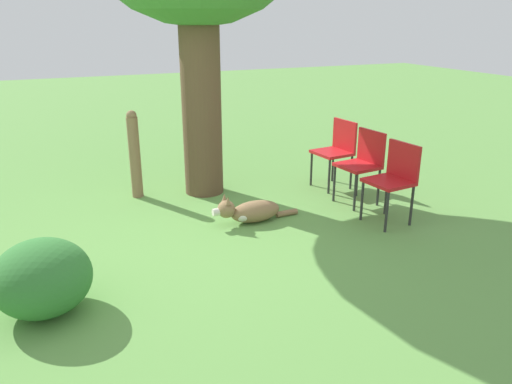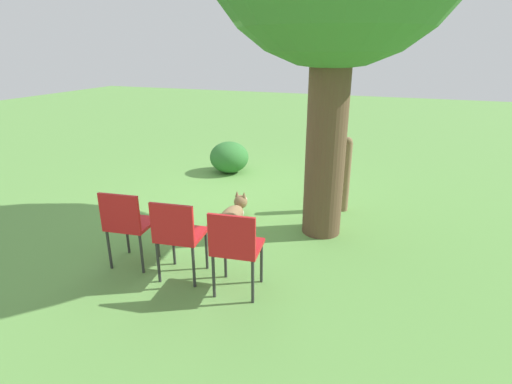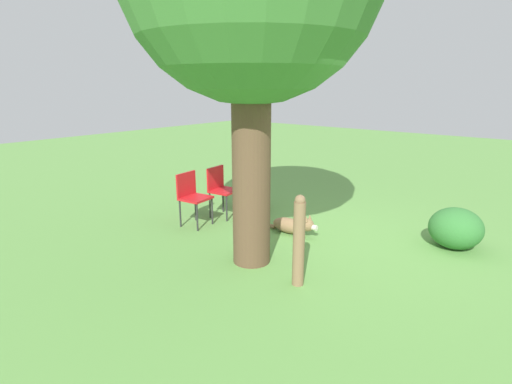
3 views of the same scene
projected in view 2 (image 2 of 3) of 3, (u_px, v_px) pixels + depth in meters
ground_plane at (259, 208)px, 5.93m from camera, size 30.00×30.00×0.00m
dog at (233, 214)px, 5.41m from camera, size 1.01×0.28×0.36m
fence_post at (346, 174)px, 5.68m from camera, size 0.14×0.14×1.09m
red_chair_0 at (127, 222)px, 4.20m from camera, size 0.47×0.49×0.88m
red_chair_1 at (178, 233)px, 3.95m from camera, size 0.47×0.49×0.88m
red_chair_2 at (236, 245)px, 3.71m from camera, size 0.47×0.49×0.88m
low_shrub at (229, 157)px, 7.53m from camera, size 0.73×0.73×0.58m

